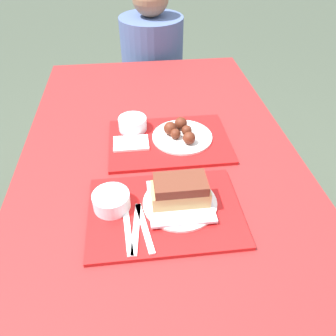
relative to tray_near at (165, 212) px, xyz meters
The scene contains 15 objects.
ground_plane 0.79m from the tray_near, 85.43° to the left, with size 12.00×12.00×0.00m, color #424C3D.
picnic_table 0.17m from the tray_near, 85.43° to the left, with size 0.94×1.85×0.77m.
picnic_bench_far 1.34m from the tray_near, 89.49° to the left, with size 0.89×0.28×0.46m.
tray_near is the anchor object (origin of this frame).
tray_far 0.33m from the tray_near, 81.24° to the left, with size 0.42×0.30×0.01m.
bowl_coleslaw_near 0.15m from the tray_near, 168.17° to the left, with size 0.10×0.10×0.05m.
brisket_sandwich_plate 0.06m from the tray_near, 23.34° to the left, with size 0.21×0.21×0.09m.
plastic_fork_near 0.10m from the tray_near, 145.34° to the right, with size 0.03×0.17×0.00m.
plastic_knife_near 0.08m from the tray_near, 136.56° to the right, with size 0.04×0.17×0.00m.
plastic_spoon_near 0.12m from the tray_near, 151.43° to the right, with size 0.03×0.17×0.00m.
condiment_packet 0.07m from the tray_near, 86.52° to the left, with size 0.04×0.03×0.01m.
bowl_coleslaw_far 0.42m from the tray_near, 100.05° to the left, with size 0.10×0.10×0.05m.
wings_plate_far 0.35m from the tray_near, 74.51° to the left, with size 0.21×0.21×0.05m.
napkin_far 0.33m from the tray_near, 104.58° to the left, with size 0.12×0.09×0.01m.
person_seated_across 1.29m from the tray_near, 87.12° to the left, with size 0.36×0.36×0.66m.
Camera 1 is at (-0.07, -0.75, 1.45)m, focal length 35.00 mm.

